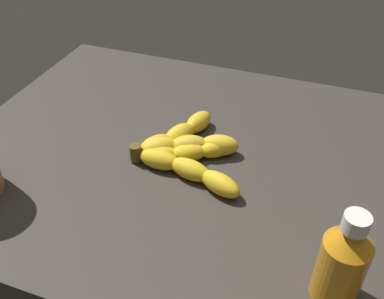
{
  "coord_description": "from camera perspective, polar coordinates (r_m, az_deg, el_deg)",
  "views": [
    {
      "loc": [
        18.2,
        -55.1,
        47.4
      ],
      "look_at": [
        -0.9,
        -2.35,
        3.04
      ],
      "focal_mm": 40.45,
      "sensor_mm": 36.0,
      "label": 1
    }
  ],
  "objects": [
    {
      "name": "honey_bottle",
      "position": [
        0.54,
        19.24,
        -13.83
      ],
      "size": [
        5.67,
        5.67,
        13.93
      ],
      "color": "orange",
      "rests_on": "ground_plane"
    },
    {
      "name": "ground_plane",
      "position": [
        0.77,
        1.23,
        -2.35
      ],
      "size": [
        87.1,
        65.45,
        4.92
      ],
      "primitive_type": "cube",
      "color": "#38332D"
    },
    {
      "name": "banana_bunch",
      "position": [
        0.74,
        -0.83,
        -0.09
      ],
      "size": [
        20.61,
        21.1,
        3.65
      ],
      "color": "yellow",
      "rests_on": "ground_plane"
    }
  ]
}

